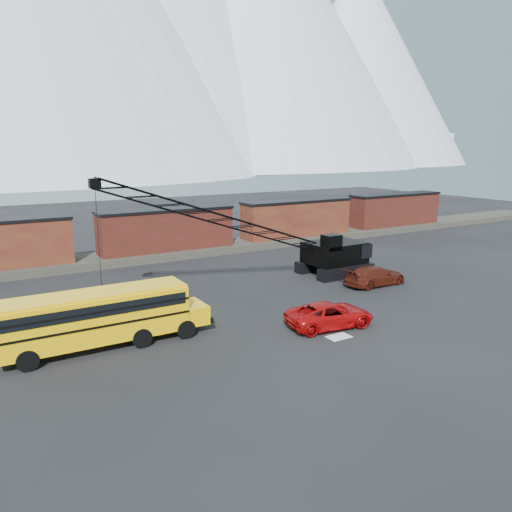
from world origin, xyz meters
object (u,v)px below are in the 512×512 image
Objects in this scene: school_bus at (101,316)px; red_pickup at (330,315)px; crawler_crane at (239,225)px; maroon_suv at (375,276)px.

red_pickup is (12.81, -3.92, -1.03)m from school_bus.
crawler_crane is (-0.89, 9.83, 4.31)m from red_pickup.
school_bus is at bearing 93.93° from maroon_suv.
maroon_suv reaches higher than red_pickup.
school_bus is at bearing 81.03° from red_pickup.
red_pickup is 0.23× the size of crawler_crane.
school_bus is 22.02m from maroon_suv.
crawler_crane reaches higher than school_bus.
crawler_crane is at bearing 26.36° from school_bus.
red_pickup is at bearing -17.03° from school_bus.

